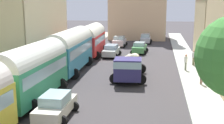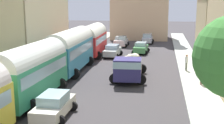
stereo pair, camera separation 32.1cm
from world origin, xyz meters
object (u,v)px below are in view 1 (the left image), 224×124
parked_bus_1 (32,70)px  pedestrian_2 (194,57)px  car_3 (111,51)px  pedestrian_4 (198,59)px  pedestrian_1 (186,62)px  car_1 (145,39)px  pedestrian_3 (202,70)px  pedestrian_0 (202,73)px  parked_bus_2 (70,49)px  car_0 (140,48)px  cargo_truck_0 (129,67)px  car_2 (56,106)px  parked_bus_3 (91,39)px  car_4 (119,41)px

parked_bus_1 → pedestrian_2: size_ratio=4.62×
car_3 → pedestrian_4: size_ratio=2.27×
pedestrian_1 → pedestrian_2: bearing=68.7°
car_1 → pedestrian_3: bearing=-75.8°
pedestrian_0 → pedestrian_4: pedestrian_4 is taller
parked_bus_2 → car_0: parked_bus_2 is taller
cargo_truck_0 → car_0: (-0.00, 14.12, -0.44)m
car_2 → pedestrian_1: 16.02m
pedestrian_0 → pedestrian_2: bearing=88.6°
parked_bus_3 → pedestrian_3: parked_bus_3 is taller
car_2 → pedestrian_3: 13.81m
car_2 → pedestrian_1: size_ratio=2.16×
parked_bus_2 → pedestrian_2: 13.16m
parked_bus_2 → pedestrian_0: bearing=-14.9°
car_1 → car_3: (-3.69, -12.87, -0.03)m
pedestrian_3 → pedestrian_4: (0.25, 4.68, 0.02)m
car_0 → pedestrian_3: bearing=-65.3°
car_0 → pedestrian_2: bearing=-49.5°
car_4 → pedestrian_1: size_ratio=2.07×
parked_bus_1 → parked_bus_2: 9.00m
car_3 → car_4: 8.68m
car_1 → pedestrian_0: 25.57m
car_3 → pedestrian_1: 11.11m
car_2 → pedestrian_3: pedestrian_3 is taller
car_2 → pedestrian_2: size_ratio=2.15×
car_3 → car_4: car_4 is taller
pedestrian_0 → car_4: bearing=114.9°
parked_bus_1 → pedestrian_3: parked_bus_1 is taller
car_2 → car_4: (-0.06, 29.14, 0.07)m
car_3 → pedestrian_3: bearing=-47.8°
cargo_truck_0 → pedestrian_3: size_ratio=3.65×
pedestrian_4 → parked_bus_2: bearing=-167.4°
car_0 → car_3: (-3.37, -2.99, 0.00)m
car_3 → pedestrian_0: bearing=-51.8°
pedestrian_2 → pedestrian_3: pedestrian_3 is taller
car_4 → pedestrian_3: pedestrian_3 is taller
pedestrian_1 → pedestrian_2: pedestrian_2 is taller
parked_bus_2 → pedestrian_3: bearing=-8.6°
parked_bus_3 → cargo_truck_0: parked_bus_3 is taller
car_0 → pedestrian_3: size_ratio=2.05×
parked_bus_2 → car_4: bearing=81.8°
car_1 → pedestrian_1: (4.92, -19.88, 0.23)m
car_0 → car_1: 9.89m
cargo_truck_0 → car_4: bearing=100.1°
cargo_truck_0 → pedestrian_4: 8.32m
car_4 → pedestrian_0: size_ratio=2.00×
parked_bus_3 → car_4: size_ratio=2.29×
car_1 → pedestrian_2: (5.95, -17.24, 0.21)m
car_2 → pedestrian_2: bearing=58.9°
cargo_truck_0 → pedestrian_1: cargo_truck_0 is taller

